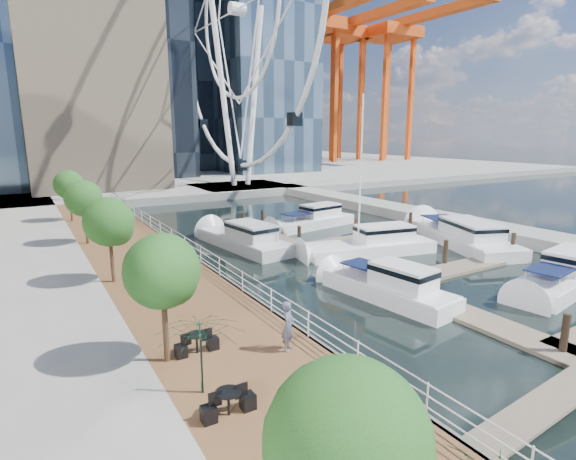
# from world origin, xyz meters

# --- Properties ---
(ground) EXTENTS (520.00, 520.00, 0.00)m
(ground) POSITION_xyz_m (0.00, 0.00, 0.00)
(ground) COLOR black
(ground) RESTS_ON ground
(boardwalk) EXTENTS (6.00, 60.00, 1.00)m
(boardwalk) POSITION_xyz_m (-9.00, 15.00, 0.50)
(boardwalk) COLOR brown
(boardwalk) RESTS_ON ground
(seawall) EXTENTS (0.25, 60.00, 1.00)m
(seawall) POSITION_xyz_m (-6.00, 15.00, 0.50)
(seawall) COLOR #595954
(seawall) RESTS_ON ground
(land_far) EXTENTS (200.00, 114.00, 1.00)m
(land_far) POSITION_xyz_m (0.00, 102.00, 0.50)
(land_far) COLOR gray
(land_far) RESTS_ON ground
(breakwater) EXTENTS (4.00, 60.00, 1.00)m
(breakwater) POSITION_xyz_m (20.00, 20.00, 0.50)
(breakwater) COLOR gray
(breakwater) RESTS_ON ground
(pier) EXTENTS (14.00, 12.00, 1.00)m
(pier) POSITION_xyz_m (14.00, 52.00, 0.50)
(pier) COLOR gray
(pier) RESTS_ON ground
(railing) EXTENTS (0.10, 60.00, 1.05)m
(railing) POSITION_xyz_m (-6.10, 15.00, 1.52)
(railing) COLOR white
(railing) RESTS_ON boardwalk
(floating_docks) EXTENTS (16.00, 34.00, 2.60)m
(floating_docks) POSITION_xyz_m (7.97, 9.98, 0.49)
(floating_docks) COLOR #6D6051
(floating_docks) RESTS_ON ground
(ferris_wheel) EXTENTS (5.80, 45.60, 47.80)m
(ferris_wheel) POSITION_xyz_m (14.00, 52.00, 25.92)
(ferris_wheel) COLOR white
(ferris_wheel) RESTS_ON ground
(port_cranes) EXTENTS (40.00, 52.00, 38.00)m
(port_cranes) POSITION_xyz_m (67.67, 95.67, 20.00)
(port_cranes) COLOR #D84C14
(port_cranes) RESTS_ON ground
(street_trees) EXTENTS (2.60, 42.60, 4.60)m
(street_trees) POSITION_xyz_m (-11.40, 14.00, 4.29)
(street_trees) COLOR #3F2B1C
(street_trees) RESTS_ON ground
(cafe_tables) EXTENTS (2.50, 13.70, 0.74)m
(cafe_tables) POSITION_xyz_m (-10.40, -2.00, 1.37)
(cafe_tables) COLOR black
(cafe_tables) RESTS_ON ground
(yacht_foreground) EXTENTS (10.29, 4.20, 2.15)m
(yacht_foreground) POSITION_xyz_m (11.25, 2.45, 0.00)
(yacht_foreground) COLOR white
(yacht_foreground) RESTS_ON ground
(pedestrian_near) EXTENTS (0.81, 0.81, 1.89)m
(pedestrian_near) POSITION_xyz_m (-7.33, 2.49, 1.95)
(pedestrian_near) COLOR #4A4F63
(pedestrian_near) RESTS_ON boardwalk
(pedestrian_mid) EXTENTS (0.86, 0.95, 1.60)m
(pedestrian_mid) POSITION_xyz_m (-8.54, 16.03, 1.80)
(pedestrian_mid) COLOR gray
(pedestrian_mid) RESTS_ON boardwalk
(pedestrian_far) EXTENTS (0.97, 0.48, 1.60)m
(pedestrian_far) POSITION_xyz_m (-9.95, 27.44, 1.80)
(pedestrian_far) COLOR #353D42
(pedestrian_far) RESTS_ON boardwalk
(moored_yachts) EXTENTS (22.08, 37.45, 11.50)m
(moored_yachts) POSITION_xyz_m (7.37, 13.03, 0.00)
(moored_yachts) COLOR white
(moored_yachts) RESTS_ON ground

